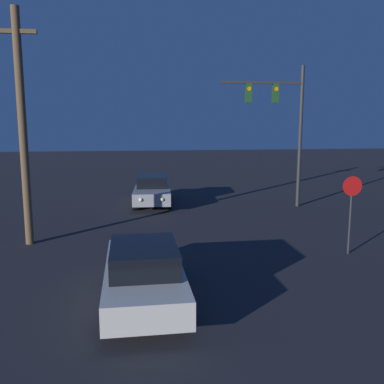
{
  "coord_description": "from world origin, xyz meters",
  "views": [
    {
      "loc": [
        -1.92,
        -1.28,
        4.35
      ],
      "look_at": [
        0.0,
        13.9,
        1.75
      ],
      "focal_mm": 40.0,
      "sensor_mm": 36.0,
      "label": 1
    }
  ],
  "objects": [
    {
      "name": "car_near",
      "position": [
        -1.84,
        8.51,
        0.75
      ],
      "size": [
        1.94,
        4.74,
        1.48
      ],
      "rotation": [
        0.0,
        0.0,
        0.02
      ],
      "color": "beige",
      "rests_on": "ground_plane"
    },
    {
      "name": "car_far",
      "position": [
        -1.21,
        20.68,
        0.75
      ],
      "size": [
        2.06,
        4.78,
        1.48
      ],
      "rotation": [
        0.0,
        0.0,
        3.09
      ],
      "color": "#99999E",
      "rests_on": "ground_plane"
    },
    {
      "name": "traffic_signal_mast",
      "position": [
        5.14,
        19.23,
        4.54
      ],
      "size": [
        4.1,
        0.3,
        6.94
      ],
      "color": "#2D2D2D",
      "rests_on": "ground_plane"
    },
    {
      "name": "stop_sign",
      "position": [
        4.87,
        11.48,
        1.76
      ],
      "size": [
        0.64,
        0.07,
        2.57
      ],
      "color": "#2D2D2D",
      "rests_on": "ground_plane"
    },
    {
      "name": "utility_pole",
      "position": [
        -5.8,
        13.99,
        4.13
      ],
      "size": [
        1.3,
        0.28,
        8.01
      ],
      "color": "brown",
      "rests_on": "ground_plane"
    }
  ]
}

